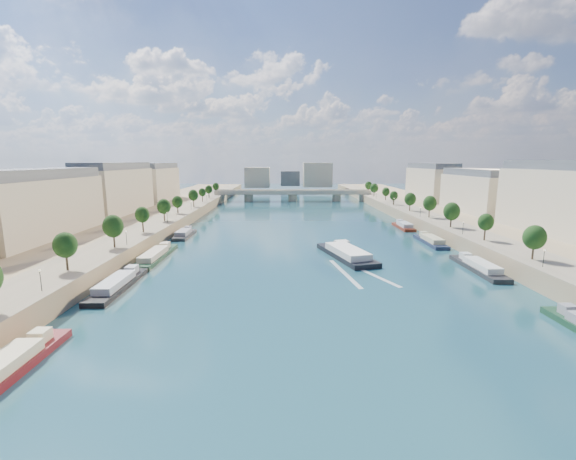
{
  "coord_description": "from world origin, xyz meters",
  "views": [
    {
      "loc": [
        -7.24,
        -39.56,
        29.26
      ],
      "look_at": [
        -5.39,
        93.98,
        5.0
      ],
      "focal_mm": 24.0,
      "sensor_mm": 36.0,
      "label": 1
    }
  ],
  "objects": [
    {
      "name": "quay_left",
      "position": [
        -72.0,
        100.0,
        2.5
      ],
      "size": [
        44.0,
        520.0,
        5.0
      ],
      "primitive_type": "cube",
      "color": "#9E8460",
      "rests_on": "ground"
    },
    {
      "name": "moored_barges_left",
      "position": [
        -45.5,
        42.04,
        0.84
      ],
      "size": [
        5.0,
        152.85,
        3.6
      ],
      "color": "#1B243B",
      "rests_on": "ground"
    },
    {
      "name": "trees_left",
      "position": [
        -55.0,
        102.0,
        10.48
      ],
      "size": [
        4.8,
        268.8,
        8.26
      ],
      "color": "#382B1E",
      "rests_on": "ground"
    },
    {
      "name": "buildings_right",
      "position": [
        85.0,
        112.0,
        16.45
      ],
      "size": [
        16.0,
        226.0,
        23.2
      ],
      "color": "#BFB093",
      "rests_on": "ground"
    },
    {
      "name": "pave_left",
      "position": [
        -57.0,
        100.0,
        5.05
      ],
      "size": [
        14.0,
        520.0,
        0.1
      ],
      "primitive_type": "cube",
      "color": "gray",
      "rests_on": "quay_left"
    },
    {
      "name": "pave_right",
      "position": [
        57.0,
        100.0,
        5.05
      ],
      "size": [
        14.0,
        520.0,
        0.1
      ],
      "primitive_type": "cube",
      "color": "gray",
      "rests_on": "quay_right"
    },
    {
      "name": "trees_right",
      "position": [
        55.0,
        110.0,
        10.48
      ],
      "size": [
        4.8,
        268.8,
        8.26
      ],
      "color": "#382B1E",
      "rests_on": "ground"
    },
    {
      "name": "lamps_right",
      "position": [
        52.5,
        105.0,
        7.78
      ],
      "size": [
        0.36,
        200.36,
        4.28
      ],
      "color": "black",
      "rests_on": "ground"
    },
    {
      "name": "quay_right",
      "position": [
        72.0,
        100.0,
        2.5
      ],
      "size": [
        44.0,
        520.0,
        5.0
      ],
      "primitive_type": "cube",
      "color": "#9E8460",
      "rests_on": "ground"
    },
    {
      "name": "moored_barges_right",
      "position": [
        45.5,
        53.05,
        0.84
      ],
      "size": [
        5.0,
        164.04,
        3.6
      ],
      "color": "black",
      "rests_on": "ground"
    },
    {
      "name": "ground",
      "position": [
        0.0,
        100.0,
        0.0
      ],
      "size": [
        700.0,
        700.0,
        0.0
      ],
      "primitive_type": "plane",
      "color": "#0D313C",
      "rests_on": "ground"
    },
    {
      "name": "lamps_left",
      "position": [
        -52.5,
        90.0,
        7.78
      ],
      "size": [
        0.36,
        200.36,
        4.28
      ],
      "color": "black",
      "rests_on": "ground"
    },
    {
      "name": "buildings_left",
      "position": [
        -85.0,
        112.0,
        16.45
      ],
      "size": [
        16.0,
        226.0,
        23.2
      ],
      "color": "#BFB093",
      "rests_on": "ground"
    },
    {
      "name": "bridge",
      "position": [
        0.0,
        239.42,
        5.08
      ],
      "size": [
        112.0,
        12.0,
        8.15
      ],
      "color": "#C1B79E",
      "rests_on": "ground"
    },
    {
      "name": "wake",
      "position": [
        12.17,
        57.86,
        0.02
      ],
      "size": [
        14.41,
        25.9,
        0.04
      ],
      "color": "silver",
      "rests_on": "ground"
    },
    {
      "name": "tour_barge",
      "position": [
        12.17,
        74.43,
        1.12
      ],
      "size": [
        15.73,
        30.22,
        3.94
      ],
      "rotation": [
        0.0,
        0.0,
        0.27
      ],
      "color": "black",
      "rests_on": "ground"
    },
    {
      "name": "skyline",
      "position": [
        3.19,
        319.52,
        14.66
      ],
      "size": [
        79.0,
        42.0,
        22.0
      ],
      "color": "#BFB093",
      "rests_on": "ground"
    }
  ]
}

